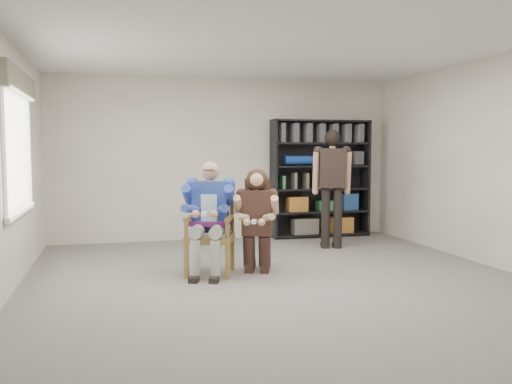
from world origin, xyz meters
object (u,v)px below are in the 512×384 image
object	(u,v)px
armchair	(210,231)
seated_man	(210,218)
bookshelf	(320,178)
kneeling_woman	(257,222)
standing_man	(332,190)

from	to	relation	value
armchair	seated_man	size ratio (longest dim) A/B	0.77
bookshelf	kneeling_woman	bearing A→B (deg)	-125.95
armchair	standing_man	xyz separation A→B (m)	(2.18, 1.29, 0.38)
seated_man	kneeling_woman	distance (m)	0.60
seated_man	bookshelf	xyz separation A→B (m)	(2.44, 2.45, 0.33)
kneeling_woman	bookshelf	distance (m)	3.19
standing_man	armchair	bearing A→B (deg)	-136.15
armchair	kneeling_woman	xyz separation A→B (m)	(0.58, -0.12, 0.10)
kneeling_woman	bookshelf	xyz separation A→B (m)	(1.86, 2.57, 0.39)
armchair	seated_man	world-z (taller)	seated_man
standing_man	kneeling_woman	bearing A→B (deg)	-125.40
seated_man	bookshelf	size ratio (longest dim) A/B	0.68
armchair	standing_man	distance (m)	2.57
armchair	bookshelf	bearing A→B (deg)	64.32
seated_man	standing_man	bearing A→B (deg)	49.85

